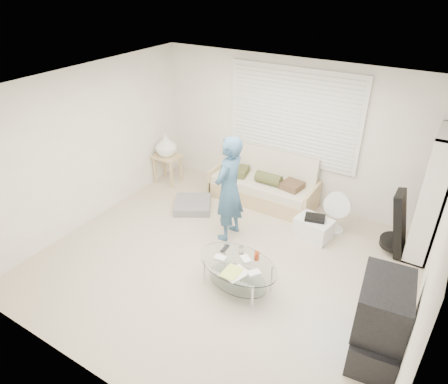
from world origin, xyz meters
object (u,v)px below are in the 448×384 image
Objects in this scene: bookshelf at (432,196)px; coffee_table at (238,268)px; futon_sofa at (264,186)px; tv_unit at (380,320)px.

bookshelf is 2.89m from coffee_table.
coffee_table is (-1.90, -2.09, -0.62)m from bookshelf.
futon_sofa is 0.99× the size of bookshelf.
bookshelf is at bearing 47.71° from coffee_table.
futon_sofa is at bearing 108.22° from coffee_table.
futon_sofa is at bearing 137.51° from tv_unit.
bookshelf is (2.63, -0.11, 0.65)m from futon_sofa.
futon_sofa is 1.92× the size of tv_unit.
coffee_table is at bearing -132.29° from bookshelf.
bookshelf is 2.24m from tv_unit.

